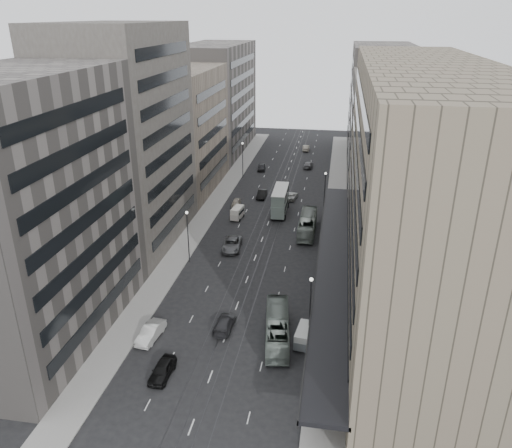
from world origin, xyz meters
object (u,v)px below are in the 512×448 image
Objects in this scene: sedan_1 at (151,332)px; double_decker at (280,200)px; panel_van at (237,213)px; bus_far at (307,224)px; sedan_0 at (162,370)px; vw_microbus at (304,335)px; bus_near at (277,328)px; sedan_2 at (232,244)px; pedestrian at (311,383)px.

double_decker is at bearing 82.88° from sedan_1.
panel_van is at bearing -151.77° from double_decker.
sedan_1 is at bearing 64.95° from bus_far.
sedan_0 is (-6.44, -47.99, -1.84)m from double_decker.
bus_near is at bearing 179.32° from vw_microbus.
sedan_2 is at bearing -74.97° from panel_van.
sedan_1 is 19.87m from pedestrian.
sedan_0 is 31.12m from sedan_2.
sedan_1 is at bearing -166.27° from vw_microbus.
sedan_2 reaches higher than sedan_1.
sedan_2 is at bearing -109.63° from double_decker.
panel_van is (-15.10, 35.86, 0.09)m from vw_microbus.
bus_far is 10.14m from double_decker.
pedestrian reaches higher than sedan_2.
bus_near is at bearing -64.06° from pedestrian.
bus_far is at bearing -55.95° from double_decker.
double_decker reaches higher than sedan_0.
panel_van reaches higher than pedestrian.
sedan_2 is at bearing 91.07° from sedan_0.
bus_near is 1.23× the size of double_decker.
panel_van is at bearing -78.74° from bus_near.
bus_near is at bearing 39.93° from sedan_0.
vw_microbus is at bearing 12.51° from sedan_1.
sedan_2 reaches higher than sedan_0.
sedan_0 is 15.47m from pedestrian.
bus_far is 6.67× the size of pedestrian.
sedan_1 is at bearing 122.87° from sedan_0.
sedan_2 is (-5.70, -16.88, -1.79)m from double_decker.
bus_far is 1.89× the size of sedan_2.
panel_van is 46.51m from pedestrian.
double_decker reaches higher than vw_microbus.
sedan_0 is (-11.00, -8.44, -0.75)m from bus_near.
double_decker is at bearing -90.83° from bus_near.
pedestrian reaches higher than sedan_0.
sedan_2 is 34.12m from pedestrian.
panel_van is 12.86m from sedan_2.
sedan_1 is (-14.56, -2.38, -0.71)m from bus_near.
bus_near is at bearing 15.57° from sedan_1.
double_decker is at bearing 84.78° from sedan_0.
sedan_2 is (1.70, -12.74, -0.41)m from panel_van.
double_decker reaches higher than sedan_1.
vw_microbus is at bearing -83.07° from pedestrian.
panel_van is 0.63× the size of sedan_2.
pedestrian is (19.03, -5.72, 0.18)m from sedan_1.
panel_van is (-13.19, 4.13, -0.34)m from bus_far.
sedan_1 is at bearing -104.38° from double_decker.
bus_far is 31.80m from vw_microbus.
sedan_1 is (-2.60, -37.79, -0.42)m from panel_van.
double_decker is 1.77× the size of sedan_1.
double_decker is at bearing 67.26° from sedan_2.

